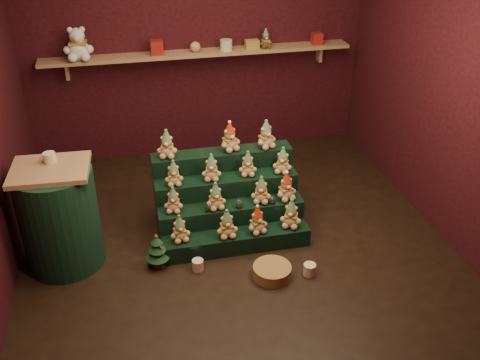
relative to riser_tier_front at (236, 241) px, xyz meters
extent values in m
plane|color=black|center=(0.02, 0.18, -0.09)|extent=(4.00, 4.00, 0.00)
cube|color=black|center=(0.02, 2.23, 1.31)|extent=(4.00, 0.10, 2.80)
cube|color=black|center=(0.02, -1.87, 1.31)|extent=(4.00, 0.10, 2.80)
cube|color=black|center=(2.07, 0.18, 1.31)|extent=(0.10, 4.00, 2.80)
cube|color=#A37A51|center=(0.02, 2.05, 1.21)|extent=(3.60, 0.26, 0.04)
cube|color=#A37A51|center=(-1.48, 2.12, 1.09)|extent=(0.04, 0.12, 0.20)
cube|color=#A37A51|center=(1.52, 2.12, 1.09)|extent=(0.04, 0.12, 0.20)
cube|color=black|center=(0.00, 0.00, 0.00)|extent=(1.40, 0.22, 0.18)
cube|color=black|center=(0.00, 0.22, 0.09)|extent=(1.40, 0.22, 0.36)
cube|color=black|center=(0.00, 0.44, 0.18)|extent=(1.40, 0.22, 0.54)
cube|color=black|center=(0.00, 0.66, 0.27)|extent=(1.40, 0.22, 0.72)
cylinder|color=black|center=(-0.23, 0.16, 0.28)|extent=(0.06, 0.06, 0.02)
sphere|color=white|center=(-0.23, 0.16, 0.32)|extent=(0.06, 0.06, 0.06)
cylinder|color=black|center=(0.06, 0.16, 0.28)|extent=(0.06, 0.06, 0.02)
sphere|color=white|center=(0.06, 0.16, 0.33)|extent=(0.07, 0.07, 0.07)
cylinder|color=black|center=(0.39, 0.16, 0.28)|extent=(0.06, 0.06, 0.02)
sphere|color=white|center=(0.39, 0.16, 0.32)|extent=(0.06, 0.06, 0.06)
cube|color=#A37A51|center=(-1.56, 0.17, 0.87)|extent=(0.67, 0.56, 0.04)
cylinder|color=black|center=(-1.56, 0.17, 0.38)|extent=(0.68, 0.68, 0.94)
cylinder|color=beige|center=(-1.56, 0.27, 0.94)|extent=(0.11, 0.11, 0.08)
cylinder|color=#452318|center=(-0.75, -0.09, -0.06)|extent=(0.11, 0.11, 0.05)
cone|color=#123318|center=(-0.75, -0.09, 0.06)|extent=(0.21, 0.21, 0.11)
cone|color=#123318|center=(-0.75, -0.09, 0.13)|extent=(0.16, 0.16, 0.10)
cone|color=#123318|center=(-0.75, -0.09, 0.20)|extent=(0.11, 0.11, 0.07)
cone|color=yellow|center=(-0.75, -0.09, 0.25)|extent=(0.03, 0.03, 0.03)
cylinder|color=beige|center=(-0.40, -0.22, -0.04)|extent=(0.10, 0.10, 0.10)
cylinder|color=beige|center=(0.55, -0.51, -0.03)|extent=(0.11, 0.11, 0.11)
cylinder|color=olive|center=(0.22, -0.45, -0.04)|extent=(0.41, 0.41, 0.11)
cube|color=#AD221A|center=(-0.47, 2.03, 1.31)|extent=(0.14, 0.14, 0.16)
cylinder|color=beige|center=(0.33, 2.03, 1.29)|extent=(0.14, 0.14, 0.12)
cube|color=#AD221A|center=(1.43, 2.03, 1.30)|extent=(0.12, 0.12, 0.14)
sphere|color=tan|center=(-0.03, 2.03, 1.29)|extent=(0.12, 0.12, 0.12)
cube|color=orange|center=(0.64, 2.03, 1.28)|extent=(0.16, 0.10, 0.10)
camera|label=1|loc=(-0.86, -3.99, 3.03)|focal=40.00mm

